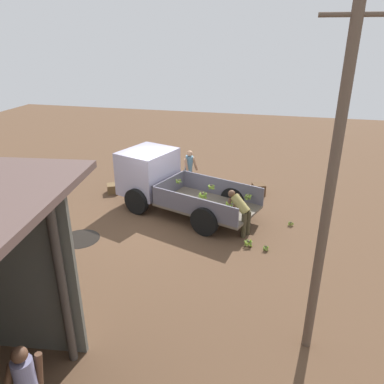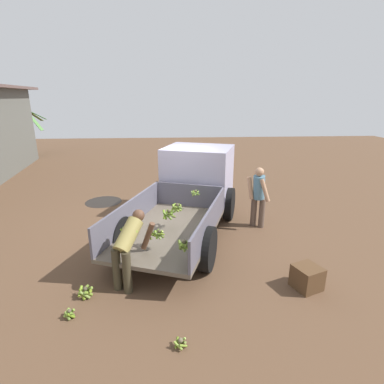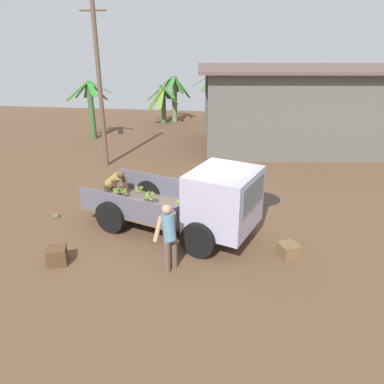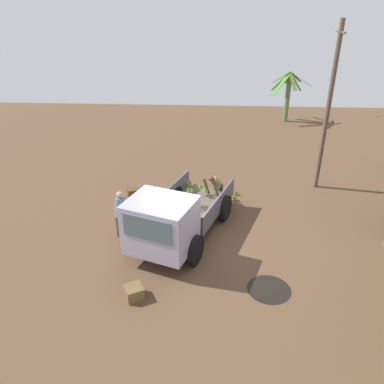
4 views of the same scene
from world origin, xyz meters
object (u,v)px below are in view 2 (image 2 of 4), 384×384
at_px(person_worker_loading, 128,245).
at_px(banana_bunch_on_ground_2, 70,313).
at_px(wooden_crate_0, 307,277).
at_px(wooden_crate_1, 208,190).
at_px(banana_bunch_on_ground_0, 181,342).
at_px(person_foreground_visitor, 258,195).
at_px(cargo_truck, 194,184).
at_px(banana_bunch_on_ground_1, 85,291).

distance_m(person_worker_loading, banana_bunch_on_ground_2, 1.39).
bearing_deg(wooden_crate_0, wooden_crate_1, 11.50).
bearing_deg(wooden_crate_1, banana_bunch_on_ground_0, 169.85).
bearing_deg(person_foreground_visitor, banana_bunch_on_ground_0, 5.74).
bearing_deg(person_foreground_visitor, wooden_crate_0, 38.15).
distance_m(wooden_crate_0, wooden_crate_1, 5.59).
height_order(cargo_truck, person_foreground_visitor, cargo_truck).
relative_size(banana_bunch_on_ground_2, wooden_crate_0, 0.42).
xyz_separation_m(banana_bunch_on_ground_1, wooden_crate_1, (5.48, -2.79, 0.06)).
relative_size(person_foreground_visitor, wooden_crate_1, 3.68).
bearing_deg(banana_bunch_on_ground_2, wooden_crate_0, -82.83).
distance_m(person_worker_loading, banana_bunch_on_ground_0, 1.91).
bearing_deg(wooden_crate_0, banana_bunch_on_ground_0, 117.38).
bearing_deg(banana_bunch_on_ground_1, person_foreground_visitor, -54.27).
bearing_deg(banana_bunch_on_ground_0, banana_bunch_on_ground_2, 67.96).
distance_m(cargo_truck, person_worker_loading, 3.31).
height_order(person_foreground_visitor, banana_bunch_on_ground_1, person_foreground_visitor).
distance_m(cargo_truck, person_foreground_visitor, 1.76).
bearing_deg(banana_bunch_on_ground_2, cargo_truck, -29.93).
height_order(banana_bunch_on_ground_1, wooden_crate_1, wooden_crate_1).
relative_size(person_worker_loading, wooden_crate_1, 3.04).
bearing_deg(wooden_crate_0, person_foreground_visitor, 3.54).
distance_m(person_foreground_visitor, wooden_crate_1, 3.03).
bearing_deg(person_worker_loading, wooden_crate_1, 7.23).
relative_size(cargo_truck, wooden_crate_0, 11.64).
height_order(cargo_truck, banana_bunch_on_ground_1, cargo_truck).
distance_m(banana_bunch_on_ground_0, banana_bunch_on_ground_1, 1.99).
bearing_deg(person_worker_loading, wooden_crate_0, -67.20).
distance_m(banana_bunch_on_ground_0, wooden_crate_0, 2.60).
bearing_deg(wooden_crate_1, person_worker_loading, 158.10).
height_order(person_foreground_visitor, banana_bunch_on_ground_0, person_foreground_visitor).
bearing_deg(banana_bunch_on_ground_0, wooden_crate_0, -62.62).
xyz_separation_m(cargo_truck, person_foreground_visitor, (-0.66, -1.63, -0.14)).
xyz_separation_m(person_foreground_visitor, wooden_crate_0, (-2.69, -0.17, -0.69)).
xyz_separation_m(cargo_truck, wooden_crate_1, (2.13, -0.68, -0.87)).
bearing_deg(wooden_crate_1, wooden_crate_0, -168.50).
bearing_deg(cargo_truck, person_worker_loading, 174.94).
relative_size(banana_bunch_on_ground_2, wooden_crate_1, 0.42).
relative_size(person_foreground_visitor, banana_bunch_on_ground_0, 7.96).
relative_size(person_foreground_visitor, wooden_crate_0, 3.68).
xyz_separation_m(banana_bunch_on_ground_1, banana_bunch_on_ground_2, (-0.51, 0.11, -0.03)).
xyz_separation_m(person_worker_loading, banana_bunch_on_ground_0, (-1.55, -0.87, -0.71)).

